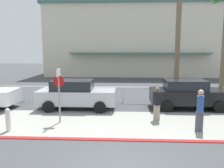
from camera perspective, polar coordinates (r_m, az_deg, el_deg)
ground_plane at (r=16.50m, az=2.72°, el=-3.43°), size 80.00×80.00×0.00m
sidewalk_strip at (r=10.89m, az=2.61°, el=-9.71°), size 44.00×4.00×0.02m
curb_paint at (r=9.01m, az=2.54°, el=-13.66°), size 44.00×0.24×0.03m
building_backdrop at (r=32.96m, az=6.35°, el=10.77°), size 24.47×10.88×9.43m
rail_fence at (r=14.87m, az=2.73°, el=-1.48°), size 26.34×0.08×1.04m
stop_sign_bike_lane at (r=10.90m, az=-13.04°, el=-0.89°), size 0.52×0.56×2.56m
bollard_1 at (r=10.66m, az=-24.40°, el=-8.06°), size 0.20×0.20×1.00m
palm_tree_2 at (r=17.60m, az=16.30°, el=16.82°), size 3.13×3.19×7.89m
car_silver_1 at (r=13.43m, az=-8.88°, el=-2.51°), size 4.40×2.02×1.69m
car_black_2 at (r=14.08m, az=18.34°, el=-2.33°), size 4.40×2.02×1.69m
pedestrian_0 at (r=10.32m, az=20.96°, el=-6.54°), size 0.40×0.46×1.79m
pedestrian_1 at (r=11.33m, az=11.08°, el=-5.21°), size 0.40×0.46×1.65m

